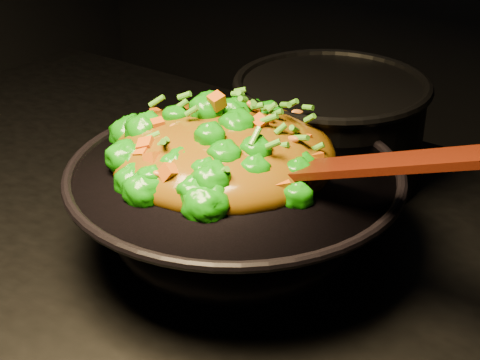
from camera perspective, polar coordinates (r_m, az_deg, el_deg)
The scene contains 4 objects.
wok at distance 0.81m, azimuth -0.41°, elevation -2.42°, with size 0.35×0.35×0.10m, color black, non-canonical shape.
stir_fry at distance 0.80m, azimuth -1.32°, elevation 4.50°, with size 0.25×0.25×0.09m, color #147808, non-canonical shape.
spatula at distance 0.70m, azimuth 9.42°, elevation 1.11°, with size 0.29×0.04×0.01m, color #3C1006.
back_pot at distance 0.96m, azimuth 6.94°, elevation 3.95°, with size 0.24×0.24×0.14m, color black.
Camera 1 is at (0.49, -0.50, 1.37)m, focal length 55.00 mm.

